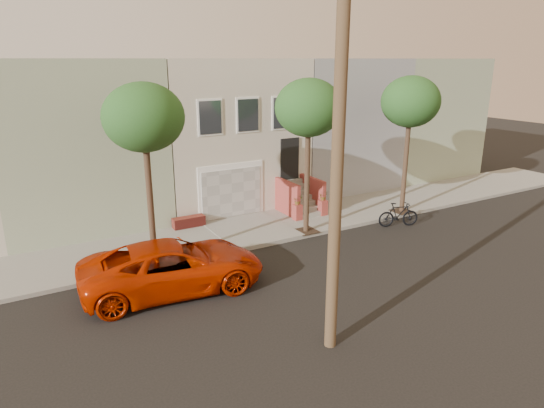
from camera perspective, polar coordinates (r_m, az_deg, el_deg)
ground at (r=16.83m, az=8.68°, el=-8.27°), size 90.00×90.00×0.00m
sidewalk at (r=20.90m, az=-0.42°, el=-2.73°), size 40.00×3.70×0.15m
house_row at (r=25.16m, az=-7.08°, el=8.92°), size 33.10×11.70×7.00m
tree_left at (r=16.33m, az=-15.12°, el=9.84°), size 2.70×2.57×6.30m
tree_mid at (r=19.06m, az=4.41°, el=11.32°), size 2.70×2.57×6.30m
tree_right at (r=22.60m, az=16.27°, el=11.59°), size 2.70×2.57×6.30m
pickup_truck at (r=15.58m, az=-11.76°, el=-7.33°), size 6.04×3.29×1.61m
motorcycle at (r=21.72m, az=14.92°, el=-1.22°), size 1.90×1.13×1.10m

